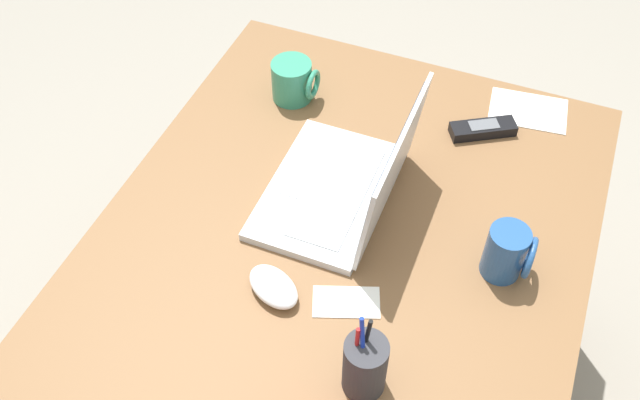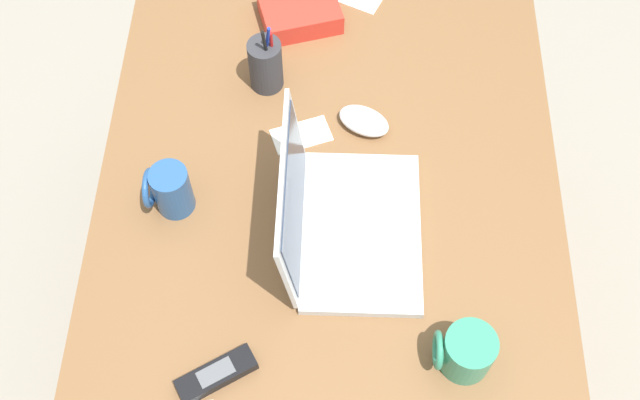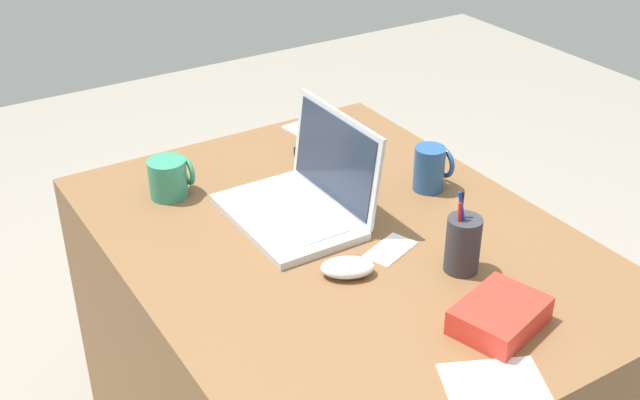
{
  "view_description": "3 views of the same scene",
  "coord_description": "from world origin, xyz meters",
  "px_view_note": "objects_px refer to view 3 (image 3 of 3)",
  "views": [
    {
      "loc": [
        0.72,
        0.26,
        1.81
      ],
      "look_at": [
        -0.07,
        -0.06,
        0.79
      ],
      "focal_mm": 39.52,
      "sensor_mm": 36.0,
      "label": 1
    },
    {
      "loc": [
        -0.8,
        -0.01,
        2.05
      ],
      "look_at": [
        -0.1,
        0.01,
        0.82
      ],
      "focal_mm": 43.29,
      "sensor_mm": 36.0,
      "label": 2
    },
    {
      "loc": [
        1.23,
        -0.82,
        1.68
      ],
      "look_at": [
        -0.07,
        -0.01,
        0.81
      ],
      "focal_mm": 45.47,
      "sensor_mm": 36.0,
      "label": 3
    }
  ],
  "objects_px": {
    "computer_mouse": "(347,267)",
    "pen_holder": "(463,244)",
    "laptop": "(303,197)",
    "cordless_phone": "(314,143)",
    "coffee_mug_white": "(169,178)",
    "coffee_mug_tall": "(431,168)",
    "snack_bag": "(500,316)"
  },
  "relations": [
    {
      "from": "coffee_mug_white",
      "to": "pen_holder",
      "type": "distance_m",
      "value": 0.71
    },
    {
      "from": "laptop",
      "to": "cordless_phone",
      "type": "xyz_separation_m",
      "value": [
        -0.29,
        0.2,
        -0.03
      ]
    },
    {
      "from": "laptop",
      "to": "computer_mouse",
      "type": "xyz_separation_m",
      "value": [
        0.25,
        -0.05,
        -0.03
      ]
    },
    {
      "from": "coffee_mug_white",
      "to": "snack_bag",
      "type": "relative_size",
      "value": 0.6
    },
    {
      "from": "snack_bag",
      "to": "coffee_mug_white",
      "type": "bearing_deg",
      "value": -157.85
    },
    {
      "from": "pen_holder",
      "to": "snack_bag",
      "type": "distance_m",
      "value": 0.19
    },
    {
      "from": "laptop",
      "to": "coffee_mug_white",
      "type": "distance_m",
      "value": 0.33
    },
    {
      "from": "coffee_mug_tall",
      "to": "pen_holder",
      "type": "xyz_separation_m",
      "value": [
        0.3,
        -0.16,
        0.01
      ]
    },
    {
      "from": "laptop",
      "to": "snack_bag",
      "type": "relative_size",
      "value": 1.99
    },
    {
      "from": "coffee_mug_tall",
      "to": "cordless_phone",
      "type": "distance_m",
      "value": 0.36
    },
    {
      "from": "laptop",
      "to": "cordless_phone",
      "type": "relative_size",
      "value": 2.36
    },
    {
      "from": "computer_mouse",
      "to": "pen_holder",
      "type": "relative_size",
      "value": 0.6
    },
    {
      "from": "coffee_mug_tall",
      "to": "cordless_phone",
      "type": "height_order",
      "value": "coffee_mug_tall"
    },
    {
      "from": "coffee_mug_white",
      "to": "snack_bag",
      "type": "xyz_separation_m",
      "value": [
        0.77,
        0.32,
        -0.02
      ]
    },
    {
      "from": "coffee_mug_white",
      "to": "coffee_mug_tall",
      "type": "distance_m",
      "value": 0.61
    },
    {
      "from": "coffee_mug_white",
      "to": "coffee_mug_tall",
      "type": "bearing_deg",
      "value": 61.28
    },
    {
      "from": "coffee_mug_white",
      "to": "laptop",
      "type": "bearing_deg",
      "value": 41.81
    },
    {
      "from": "computer_mouse",
      "to": "coffee_mug_tall",
      "type": "bearing_deg",
      "value": 145.14
    },
    {
      "from": "laptop",
      "to": "pen_holder",
      "type": "height_order",
      "value": "laptop"
    },
    {
      "from": "pen_holder",
      "to": "computer_mouse",
      "type": "bearing_deg",
      "value": -117.09
    },
    {
      "from": "computer_mouse",
      "to": "coffee_mug_white",
      "type": "relative_size",
      "value": 1.07
    },
    {
      "from": "laptop",
      "to": "computer_mouse",
      "type": "distance_m",
      "value": 0.25
    },
    {
      "from": "coffee_mug_tall",
      "to": "snack_bag",
      "type": "bearing_deg",
      "value": -24.88
    },
    {
      "from": "laptop",
      "to": "snack_bag",
      "type": "bearing_deg",
      "value": 10.46
    },
    {
      "from": "coffee_mug_white",
      "to": "cordless_phone",
      "type": "relative_size",
      "value": 0.71
    },
    {
      "from": "cordless_phone",
      "to": "computer_mouse",
      "type": "bearing_deg",
      "value": -25.02
    },
    {
      "from": "coffee_mug_white",
      "to": "pen_holder",
      "type": "xyz_separation_m",
      "value": [
        0.6,
        0.38,
        0.01
      ]
    },
    {
      "from": "laptop",
      "to": "cordless_phone",
      "type": "bearing_deg",
      "value": 144.41
    },
    {
      "from": "coffee_mug_white",
      "to": "cordless_phone",
      "type": "height_order",
      "value": "coffee_mug_white"
    },
    {
      "from": "coffee_mug_tall",
      "to": "pen_holder",
      "type": "distance_m",
      "value": 0.34
    },
    {
      "from": "coffee_mug_tall",
      "to": "cordless_phone",
      "type": "relative_size",
      "value": 0.76
    },
    {
      "from": "coffee_mug_tall",
      "to": "coffee_mug_white",
      "type": "bearing_deg",
      "value": -118.72
    }
  ]
}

